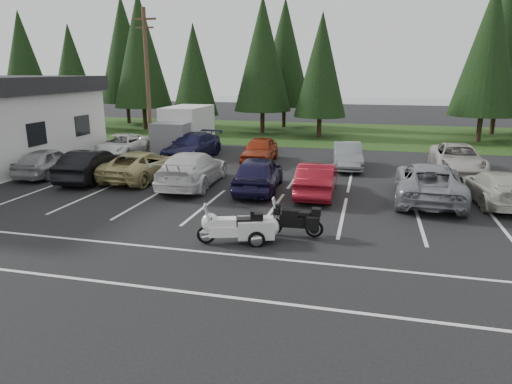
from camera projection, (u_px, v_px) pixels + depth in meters
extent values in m
plane|color=black|center=(252.00, 218.00, 16.70)|extent=(120.00, 120.00, 0.00)
cube|color=#1A3511|center=(322.00, 133.00, 39.20)|extent=(80.00, 16.00, 0.01)
cube|color=slate|center=(371.00, 107.00, 67.33)|extent=(70.00, 50.00, 0.02)
cylinder|color=#473321|center=(148.00, 82.00, 29.13)|extent=(0.26, 0.26, 9.00)
cube|color=#473321|center=(144.00, 19.00, 28.14)|extent=(1.60, 0.12, 0.12)
cube|color=#473321|center=(144.00, 28.00, 28.27)|extent=(1.20, 0.10, 0.10)
cube|color=silver|center=(265.00, 203.00, 18.58)|extent=(32.00, 16.00, 0.01)
cylinder|color=#332316|center=(30.00, 113.00, 44.01)|extent=(0.36, 0.36, 2.50)
cone|color=black|center=(23.00, 59.00, 42.72)|extent=(4.58, 4.58, 8.84)
cylinder|color=#332316|center=(76.00, 118.00, 41.44)|extent=(0.36, 0.36, 2.16)
cone|color=black|center=(71.00, 68.00, 40.32)|extent=(3.96, 3.96, 7.65)
cylinder|color=#332316|center=(145.00, 114.00, 41.45)|extent=(0.36, 0.36, 2.78)
cone|color=black|center=(141.00, 50.00, 40.02)|extent=(5.10, 5.10, 9.86)
cylinder|color=#332316|center=(196.00, 121.00, 38.94)|extent=(0.36, 0.36, 2.11)
cone|color=black|center=(194.00, 70.00, 37.85)|extent=(3.87, 3.87, 7.48)
cylinder|color=#332316|center=(262.00, 118.00, 39.00)|extent=(0.36, 0.36, 2.62)
cone|color=black|center=(263.00, 54.00, 37.65)|extent=(4.80, 4.80, 9.27)
cylinder|color=#332316|center=(319.00, 123.00, 36.66)|extent=(0.36, 0.36, 2.26)
cone|color=black|center=(321.00, 65.00, 35.49)|extent=(4.14, 4.14, 7.99)
cylinder|color=#332316|center=(480.00, 124.00, 34.27)|extent=(0.36, 0.36, 2.69)
cone|color=black|center=(489.00, 49.00, 32.88)|extent=(4.93, 4.93, 9.52)
cylinder|color=#332316|center=(128.00, 109.00, 46.31)|extent=(0.36, 0.36, 2.88)
cone|color=black|center=(124.00, 50.00, 44.82)|extent=(5.28, 5.28, 10.20)
cylinder|color=#332316|center=(284.00, 113.00, 43.07)|extent=(0.36, 0.36, 2.71)
cone|color=black|center=(285.00, 53.00, 41.66)|extent=(4.97, 4.97, 9.61)
cylinder|color=#332316|center=(494.00, 116.00, 38.17)|extent=(0.36, 0.36, 3.00)
cone|color=black|center=(504.00, 41.00, 36.62)|extent=(5.50, 5.50, 10.62)
imported|color=#A5A6AA|center=(48.00, 162.00, 23.29)|extent=(2.08, 4.37, 1.44)
imported|color=black|center=(92.00, 165.00, 22.25)|extent=(2.06, 4.73, 1.51)
imported|color=tan|center=(142.00, 165.00, 22.51)|extent=(2.58, 5.17, 1.41)
imported|color=silver|center=(192.00, 169.00, 21.21)|extent=(2.56, 5.63, 1.60)
imported|color=#191637|center=(258.00, 173.00, 20.29)|extent=(2.25, 4.79, 1.58)
imported|color=maroon|center=(317.00, 179.00, 19.59)|extent=(1.62, 4.39, 1.44)
imported|color=gray|center=(429.00, 182.00, 18.75)|extent=(2.88, 5.77, 1.57)
imported|color=beige|center=(496.00, 188.00, 18.34)|extent=(2.31, 4.77, 1.34)
imported|color=white|center=(121.00, 145.00, 28.59)|extent=(2.62, 5.03, 1.35)
imported|color=#18183D|center=(192.00, 146.00, 27.74)|extent=(2.57, 5.43, 1.53)
imported|color=#9A2E13|center=(260.00, 150.00, 26.64)|extent=(1.91, 4.36, 1.46)
imported|color=slate|center=(347.00, 156.00, 25.05)|extent=(1.89, 4.33, 1.39)
imported|color=#B8B1A9|center=(457.00, 159.00, 24.02)|extent=(2.48, 5.30, 1.47)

